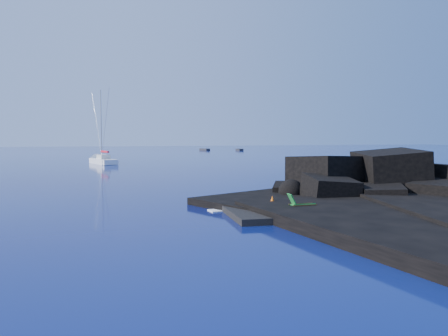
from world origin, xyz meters
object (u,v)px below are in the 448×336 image
object	(u,v)px
sunbather	(310,208)
marker_cone	(272,201)
distant_boat_b	(239,150)
sailboat	(103,164)
distant_boat_a	(205,150)
deck_chair	(303,201)

from	to	relation	value
sunbather	marker_cone	xyz separation A→B (m)	(-1.24, 2.18, 0.14)
sunbather	distant_boat_b	bearing A→B (deg)	68.99
sailboat	marker_cone	world-z (taller)	sailboat
sailboat	distant_boat_b	world-z (taller)	sailboat
marker_cone	distant_boat_b	size ratio (longest dim) A/B	0.13
marker_cone	sunbather	bearing A→B (deg)	-60.44
sunbather	distant_boat_b	xyz separation A→B (m)	(39.26, 115.98, -0.50)
sailboat	marker_cone	xyz separation A→B (m)	(6.93, -51.63, 0.64)
sunbather	distant_boat_a	bearing A→B (deg)	74.42
distant_boat_b	sailboat	bearing A→B (deg)	-124.27
marker_cone	deck_chair	bearing A→B (deg)	-64.67
deck_chair	distant_boat_a	world-z (taller)	deck_chair
sunbather	distant_boat_b	distance (m)	122.45
sailboat	distant_boat_b	size ratio (longest dim) A/B	2.71
deck_chair	marker_cone	xyz separation A→B (m)	(-0.93, 1.95, -0.22)
deck_chair	sunbather	world-z (taller)	deck_chair
sailboat	marker_cone	distance (m)	52.10
sailboat	distant_boat_a	size ratio (longest dim) A/B	2.61
distant_boat_a	distant_boat_b	distance (m)	11.85
sailboat	sunbather	size ratio (longest dim) A/B	7.61
sailboat	distant_boat_b	xyz separation A→B (m)	(47.42, 62.17, 0.00)
sailboat	sunbather	xyz separation A→B (m)	(8.16, -53.81, 0.50)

